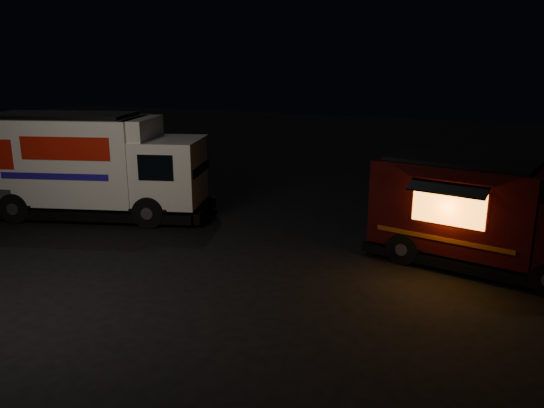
{
  "coord_description": "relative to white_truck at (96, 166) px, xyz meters",
  "views": [
    {
      "loc": [
        7.26,
        -10.68,
        5.13
      ],
      "look_at": [
        1.72,
        2.0,
        1.4
      ],
      "focal_mm": 35.0,
      "sensor_mm": 36.0,
      "label": 1
    }
  ],
  "objects": [
    {
      "name": "ground",
      "position": [
        5.23,
        -3.04,
        -1.74
      ],
      "size": [
        80.0,
        80.0,
        0.0
      ],
      "primitive_type": "plane",
      "color": "black",
      "rests_on": "ground"
    },
    {
      "name": "white_truck",
      "position": [
        0.0,
        0.0,
        0.0
      ],
      "size": [
        8.1,
        4.74,
        3.48
      ],
      "primitive_type": null,
      "rotation": [
        0.0,
        0.0,
        0.3
      ],
      "color": "silver",
      "rests_on": "ground"
    },
    {
      "name": "red_truck",
      "position": [
        12.36,
        0.18,
        -0.36
      ],
      "size": [
        6.23,
        3.34,
        2.75
      ],
      "primitive_type": null,
      "rotation": [
        0.0,
        0.0,
        -0.21
      ],
      "color": "#390C0A",
      "rests_on": "ground"
    }
  ]
}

